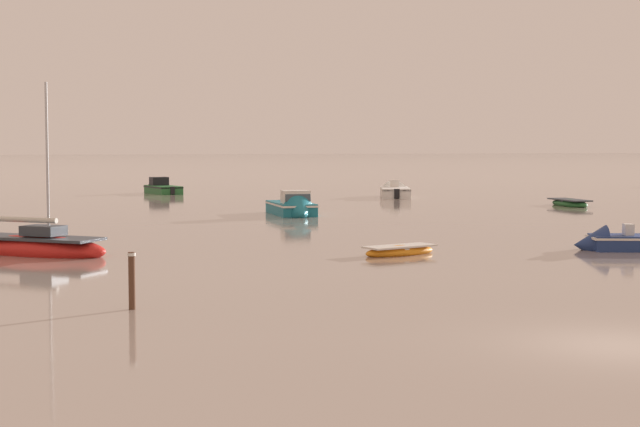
% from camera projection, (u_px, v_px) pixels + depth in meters
% --- Properties ---
extents(ground_plane, '(800.00, 800.00, 0.00)m').
position_uv_depth(ground_plane, '(623.00, 345.00, 21.38)').
color(ground_plane, gray).
extents(sailboat_moored_0, '(6.25, 5.52, 7.17)m').
position_uv_depth(sailboat_moored_0, '(37.00, 247.00, 38.96)').
color(sailboat_moored_0, red).
rests_on(sailboat_moored_0, ground).
extents(motorboat_moored_1, '(3.12, 5.95, 2.15)m').
position_uv_depth(motorboat_moored_1, '(160.00, 190.00, 87.41)').
color(motorboat_moored_1, '#23602D').
rests_on(motorboat_moored_1, ground).
extents(motorboat_moored_2, '(2.31, 6.26, 2.33)m').
position_uv_depth(motorboat_moored_2, '(294.00, 210.00, 60.16)').
color(motorboat_moored_2, '#197084').
rests_on(motorboat_moored_2, ground).
extents(motorboat_moored_4, '(5.31, 3.23, 1.72)m').
position_uv_depth(motorboat_moored_4, '(625.00, 244.00, 40.57)').
color(motorboat_moored_4, navy).
rests_on(motorboat_moored_4, ground).
extents(motorboat_moored_5, '(4.09, 6.86, 2.23)m').
position_uv_depth(motorboat_moored_5, '(394.00, 193.00, 81.66)').
color(motorboat_moored_5, white).
rests_on(motorboat_moored_5, ground).
extents(rowboat_moored_3, '(1.52, 4.30, 0.68)m').
position_uv_depth(rowboat_moored_3, '(570.00, 203.00, 69.53)').
color(rowboat_moored_3, '#23602D').
rests_on(rowboat_moored_3, ground).
extents(rowboat_moored_4, '(3.46, 2.07, 0.52)m').
position_uv_depth(rowboat_moored_4, '(400.00, 251.00, 38.92)').
color(rowboat_moored_4, orange).
rests_on(rowboat_moored_4, ground).
extents(mooring_post_right, '(0.22, 0.22, 1.71)m').
position_uv_depth(mooring_post_right, '(132.00, 282.00, 25.99)').
color(mooring_post_right, '#513323').
rests_on(mooring_post_right, ground).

